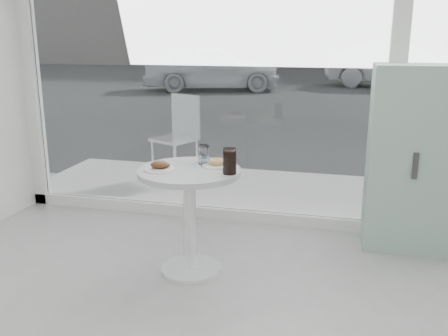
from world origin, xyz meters
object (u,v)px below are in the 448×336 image
(mint_cabinet, at_px, (412,158))
(plate_fritter, at_px, (160,167))
(water_tumbler_a, at_px, (204,154))
(cola_glass, at_px, (230,162))
(plate_donut, at_px, (217,164))
(water_tumbler_b, at_px, (204,156))
(car_white, at_px, (212,67))
(patio_chair, at_px, (179,132))
(car_silver, at_px, (397,65))
(main_table, at_px, (190,199))

(mint_cabinet, bearing_deg, plate_fritter, -152.28)
(water_tumbler_a, bearing_deg, cola_glass, -47.07)
(plate_donut, relative_size, cola_glass, 1.17)
(mint_cabinet, xyz_separation_m, cola_glass, (-1.25, -0.93, 0.13))
(mint_cabinet, relative_size, cola_glass, 8.35)
(water_tumbler_a, relative_size, water_tumbler_b, 0.93)
(mint_cabinet, height_order, car_white, mint_cabinet)
(patio_chair, height_order, cola_glass, patio_chair)
(patio_chair, xyz_separation_m, car_silver, (3.24, 11.62, 0.11))
(plate_donut, bearing_deg, car_white, 105.68)
(car_white, relative_size, car_silver, 0.94)
(patio_chair, xyz_separation_m, water_tumbler_a, (0.84, -1.86, 0.23))
(mint_cabinet, distance_m, plate_fritter, 1.98)
(mint_cabinet, bearing_deg, water_tumbler_a, -158.37)
(car_silver, xyz_separation_m, water_tumbler_b, (-2.37, -13.56, 0.12))
(car_silver, bearing_deg, water_tumbler_a, 176.67)
(patio_chair, bearing_deg, main_table, -45.22)
(main_table, xyz_separation_m, water_tumbler_b, (0.06, 0.15, 0.28))
(patio_chair, distance_m, car_silver, 12.07)
(plate_fritter, bearing_deg, water_tumbler_a, 56.05)
(water_tumbler_a, bearing_deg, plate_donut, -41.76)
(car_silver, bearing_deg, mint_cabinet, -177.18)
(main_table, relative_size, car_silver, 0.18)
(car_white, relative_size, plate_donut, 19.79)
(car_white, height_order, car_silver, car_silver)
(cola_glass, bearing_deg, mint_cabinet, 36.54)
(patio_chair, height_order, water_tumbler_a, patio_chair)
(car_white, height_order, plate_fritter, car_white)
(plate_fritter, bearing_deg, water_tumbler_b, 44.34)
(mint_cabinet, xyz_separation_m, plate_donut, (-1.38, -0.76, 0.06))
(car_white, relative_size, water_tumbler_a, 33.34)
(car_silver, xyz_separation_m, cola_glass, (-2.13, -13.76, 0.14))
(water_tumbler_b, bearing_deg, plate_donut, -19.00)
(main_table, height_order, plate_donut, plate_donut)
(mint_cabinet, bearing_deg, cola_glass, -144.81)
(plate_fritter, height_order, plate_donut, plate_fritter)
(mint_cabinet, xyz_separation_m, patio_chair, (-2.36, 1.21, -0.13))
(car_white, xyz_separation_m, water_tumbler_a, (3.06, -11.27, 0.13))
(patio_chair, distance_m, plate_fritter, 2.27)
(patio_chair, height_order, car_silver, car_silver)
(main_table, relative_size, water_tumbler_b, 5.91)
(main_table, height_order, cola_glass, cola_glass)
(patio_chair, height_order, water_tumbler_b, patio_chair)
(water_tumbler_b, bearing_deg, cola_glass, -40.47)
(water_tumbler_a, distance_m, water_tumbler_b, 0.09)
(car_white, bearing_deg, water_tumbler_b, 179.16)
(patio_chair, xyz_separation_m, cola_glass, (1.11, -2.14, 0.26))
(mint_cabinet, bearing_deg, car_white, 111.95)
(plate_fritter, bearing_deg, patio_chair, 106.05)
(main_table, bearing_deg, cola_glass, -8.96)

